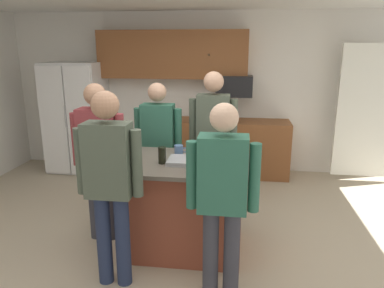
{
  "coord_description": "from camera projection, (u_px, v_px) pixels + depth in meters",
  "views": [
    {
      "loc": [
        0.71,
        -3.28,
        2.05
      ],
      "look_at": [
        0.21,
        0.41,
        1.05
      ],
      "focal_mm": 34.03,
      "sensor_mm": 36.0,
      "label": 1
    }
  ],
  "objects": [
    {
      "name": "tumbler_amber",
      "position": [
        162.0,
        155.0,
        3.51
      ],
      "size": [
        0.08,
        0.08,
        0.16
      ],
      "color": "black",
      "rests_on": "kitchen_island"
    },
    {
      "name": "refrigerator",
      "position": [
        77.0,
        117.0,
        6.07
      ],
      "size": [
        0.91,
        0.76,
        1.81
      ],
      "color": "white",
      "rests_on": "ground"
    },
    {
      "name": "kitchen_island",
      "position": [
        188.0,
        205.0,
        3.72
      ],
      "size": [
        1.21,
        0.94,
        0.95
      ],
      "color": "brown",
      "rests_on": "ground"
    },
    {
      "name": "person_guest_left",
      "position": [
        110.0,
        178.0,
        3.02
      ],
      "size": [
        0.57,
        0.23,
        1.72
      ],
      "rotation": [
        0.0,
        0.0,
        0.87
      ],
      "color": "#232D4C",
      "rests_on": "ground"
    },
    {
      "name": "person_host_foreground",
      "position": [
        213.0,
        135.0,
        4.32
      ],
      "size": [
        0.57,
        0.23,
        1.78
      ],
      "rotation": [
        0.0,
        0.0,
        -1.79
      ],
      "color": "#4C5166",
      "rests_on": "ground"
    },
    {
      "name": "glass_stout_tall",
      "position": [
        224.0,
        147.0,
        3.83
      ],
      "size": [
        0.07,
        0.07,
        0.15
      ],
      "color": "black",
      "rests_on": "kitchen_island"
    },
    {
      "name": "glass_short_whisky",
      "position": [
        221.0,
        166.0,
        3.26
      ],
      "size": [
        0.07,
        0.07,
        0.13
      ],
      "color": "black",
      "rests_on": "kitchen_island"
    },
    {
      "name": "person_elder_center",
      "position": [
        158.0,
        142.0,
        4.34
      ],
      "size": [
        0.57,
        0.22,
        1.65
      ],
      "rotation": [
        0.0,
        0.0,
        -1.0
      ],
      "color": "#232D4C",
      "rests_on": "ground"
    },
    {
      "name": "glass_dark_ale",
      "position": [
        231.0,
        151.0,
        3.69
      ],
      "size": [
        0.06,
        0.06,
        0.14
      ],
      "color": "black",
      "rests_on": "kitchen_island"
    },
    {
      "name": "person_guest_by_door",
      "position": [
        222.0,
        193.0,
        2.83
      ],
      "size": [
        0.57,
        0.22,
        1.66
      ],
      "rotation": [
        0.0,
        0.0,
        2.04
      ],
      "color": "#383842",
      "rests_on": "ground"
    },
    {
      "name": "serving_tray",
      "position": [
        191.0,
        161.0,
        3.54
      ],
      "size": [
        0.44,
        0.3,
        0.04
      ],
      "color": "#B7B7BC",
      "rests_on": "kitchen_island"
    },
    {
      "name": "mug_blue_stoneware",
      "position": [
        234.0,
        159.0,
        3.52
      ],
      "size": [
        0.12,
        0.08,
        0.09
      ],
      "color": "white",
      "rests_on": "kitchen_island"
    },
    {
      "name": "back_wall",
      "position": [
        199.0,
        93.0,
        6.11
      ],
      "size": [
        6.4,
        0.1,
        2.6
      ],
      "primitive_type": "cube",
      "color": "white",
      "rests_on": "ground"
    },
    {
      "name": "glass_pilsner",
      "position": [
        193.0,
        164.0,
        3.28
      ],
      "size": [
        0.06,
        0.06,
        0.14
      ],
      "color": "black",
      "rests_on": "kitchen_island"
    },
    {
      "name": "cabinet_run_lower",
      "position": [
        232.0,
        148.0,
        5.95
      ],
      "size": [
        1.8,
        0.63,
        0.9
      ],
      "color": "brown",
      "rests_on": "ground"
    },
    {
      "name": "floor",
      "position": [
        167.0,
        251.0,
        3.77
      ],
      "size": [
        7.04,
        7.04,
        0.0
      ],
      "primitive_type": "plane",
      "color": "#B7A88E",
      "rests_on": "ground"
    },
    {
      "name": "cabinet_run_upper",
      "position": [
        172.0,
        54.0,
        5.81
      ],
      "size": [
        2.4,
        0.38,
        0.75
      ],
      "color": "brown"
    },
    {
      "name": "french_door_window_panel",
      "position": [
        368.0,
        112.0,
        5.44
      ],
      "size": [
        0.9,
        0.06,
        2.0
      ],
      "primitive_type": "cube",
      "color": "white",
      "rests_on": "ground"
    },
    {
      "name": "mug_ceramic_white",
      "position": [
        179.0,
        150.0,
        3.78
      ],
      "size": [
        0.13,
        0.09,
        0.11
      ],
      "color": "#4C6B99",
      "rests_on": "kitchen_island"
    },
    {
      "name": "microwave_over_range",
      "position": [
        234.0,
        86.0,
        5.71
      ],
      "size": [
        0.56,
        0.4,
        0.32
      ],
      "primitive_type": "cube",
      "color": "black"
    },
    {
      "name": "person_guest_right",
      "position": [
        99.0,
        152.0,
        3.79
      ],
      "size": [
        0.57,
        0.22,
        1.7
      ],
      "rotation": [
        0.0,
        0.0,
        -0.09
      ],
      "color": "#383842",
      "rests_on": "ground"
    }
  ]
}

